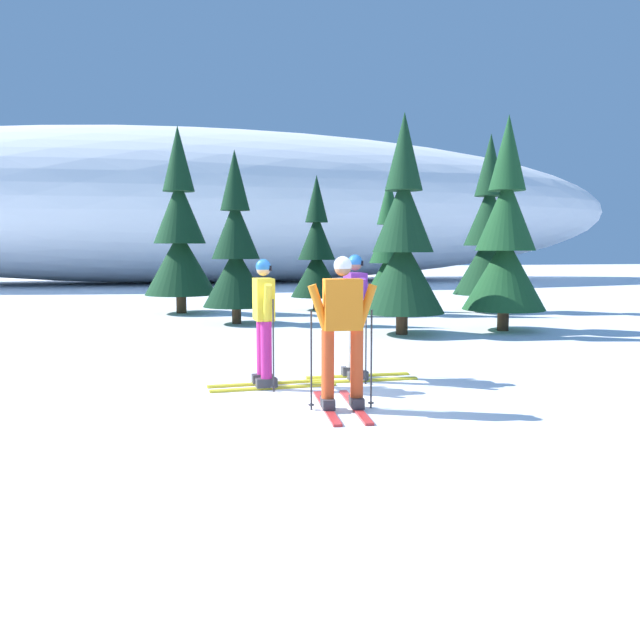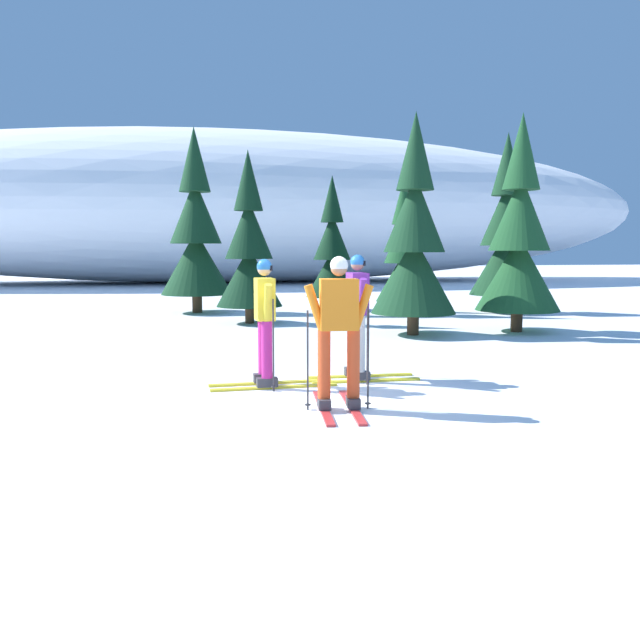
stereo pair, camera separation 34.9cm
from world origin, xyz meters
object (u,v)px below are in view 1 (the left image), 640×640
skier_orange_jacket (342,329)px  pine_tree_far_left (180,236)px  pine_tree_center_right (388,257)px  pine_tree_far_right (488,238)px  skier_purple_jacket (355,313)px  pine_tree_center (403,243)px  pine_tree_left (236,252)px  skier_yellow_jacket (264,321)px  pine_tree_center_left (317,254)px  pine_tree_right (505,242)px

skier_orange_jacket → pine_tree_far_left: 12.40m
pine_tree_center_right → pine_tree_far_right: size_ratio=0.75×
skier_purple_jacket → pine_tree_center: pine_tree_center is taller
skier_orange_jacket → pine_tree_left: (-0.24, 9.16, 0.85)m
skier_yellow_jacket → pine_tree_center_left: 11.25m
skier_purple_jacket → pine_tree_left: size_ratio=0.42×
skier_orange_jacket → pine_tree_center: size_ratio=0.38×
skier_orange_jacket → pine_tree_center_right: 11.20m
skier_orange_jacket → pine_tree_center_left: size_ratio=0.44×
skier_orange_jacket → pine_tree_center: bearing=63.7°
pine_tree_right → pine_tree_left: bearing=153.9°
pine_tree_center_left → pine_tree_far_right: pine_tree_far_right is taller
skier_purple_jacket → pine_tree_center_left: bearing=79.8°
pine_tree_left → pine_tree_right: size_ratio=0.89×
pine_tree_center_right → pine_tree_left: bearing=-164.8°
skier_purple_jacket → pine_tree_left: 7.56m
pine_tree_far_right → skier_purple_jacket: bearing=-127.3°
pine_tree_center_left → pine_tree_center: (0.52, -6.00, 0.29)m
pine_tree_far_left → pine_tree_center_left: pine_tree_far_left is taller
pine_tree_far_left → pine_tree_right: 9.25m
skier_purple_jacket → skier_orange_jacket: (-0.66, -1.70, -0.01)m
skier_yellow_jacket → pine_tree_right: 7.99m
skier_yellow_jacket → pine_tree_center_right: size_ratio=0.45×
pine_tree_far_left → pine_tree_left: bearing=-67.4°
pine_tree_center_left → pine_tree_right: pine_tree_right is taller
pine_tree_center → pine_tree_center_right: size_ratio=1.22×
pine_tree_center_left → pine_tree_right: (3.02, -5.92, 0.33)m
skier_purple_jacket → pine_tree_left: pine_tree_left is taller
skier_orange_jacket → pine_tree_far_right: size_ratio=0.34×
skier_purple_jacket → pine_tree_right: 6.82m
pine_tree_right → skier_yellow_jacket: bearing=-142.4°
pine_tree_center → pine_tree_right: pine_tree_right is taller
skier_yellow_jacket → pine_tree_far_right: size_ratio=0.33×
pine_tree_center_left → skier_yellow_jacket: bearing=-106.8°
skier_purple_jacket → pine_tree_far_left: bearing=101.7°
skier_purple_jacket → pine_tree_far_left: (-2.18, 10.53, 1.29)m
skier_purple_jacket → pine_tree_center_right: pine_tree_center_right is taller
pine_tree_far_left → pine_tree_left: pine_tree_far_left is taller
pine_tree_left → pine_tree_center: 4.43m
pine_tree_far_left → pine_tree_far_right: bearing=-11.0°
skier_yellow_jacket → pine_tree_right: (6.26, 4.82, 1.13)m
skier_orange_jacket → pine_tree_left: 9.20m
skier_yellow_jacket → pine_tree_far_right: 12.18m
skier_orange_jacket → pine_tree_center: pine_tree_center is taller
pine_tree_center → pine_tree_far_right: pine_tree_far_right is taller
pine_tree_left → pine_tree_center_right: pine_tree_left is taller
skier_orange_jacket → pine_tree_center_left: bearing=78.2°
pine_tree_center → pine_tree_center_left: bearing=95.0°
pine_tree_center_left → pine_tree_center: size_ratio=0.85×
skier_purple_jacket → pine_tree_right: size_ratio=0.37×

